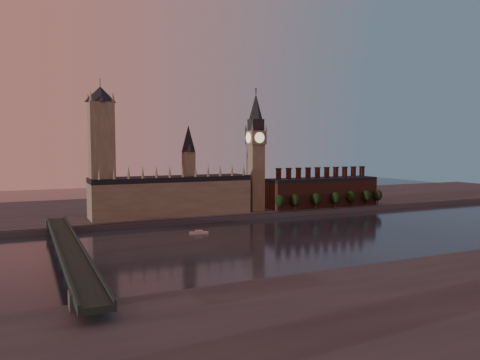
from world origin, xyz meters
The scene contains 15 objects.
ground centered at (0.00, 0.00, 0.00)m, with size 900.00×900.00×0.00m, color black.
north_bank centered at (0.00, 178.04, 2.00)m, with size 900.00×182.00×4.00m.
palace_of_westminster centered at (-64.41, 114.91, 21.63)m, with size 130.00×30.30×74.00m.
victoria_tower centered at (-120.00, 115.00, 59.09)m, with size 24.00×24.00×108.00m.
big_ben centered at (10.00, 110.00, 56.83)m, with size 15.00×15.00×107.00m.
chimney_block centered at (80.00, 110.00, 17.82)m, with size 110.00×25.00×37.00m.
embankment_tree_0 centered at (25.97, 94.79, 13.47)m, with size 8.60×8.60×14.88m.
embankment_tree_1 centered at (41.00, 94.37, 13.47)m, with size 8.60×8.60×14.88m.
embankment_tree_2 centered at (62.82, 94.04, 13.47)m, with size 8.60×8.60×14.88m.
embankment_tree_3 centered at (83.63, 93.62, 13.47)m, with size 8.60×8.60×14.88m.
embankment_tree_4 centered at (102.43, 95.33, 13.47)m, with size 8.60×8.60×14.88m.
embankment_tree_5 centered at (120.28, 94.94, 13.47)m, with size 8.60×8.60×14.88m.
embankment_tree_6 centered at (134.42, 95.21, 13.47)m, with size 8.60×8.60×14.88m.
westminster_bridge centered at (-155.00, -2.70, 7.44)m, with size 14.00×200.00×11.55m.
river_boat centered at (-65.88, 47.31, 1.01)m, with size 13.70×8.03×2.64m.
Camera 1 is at (-175.07, -254.78, 61.07)m, focal length 35.00 mm.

